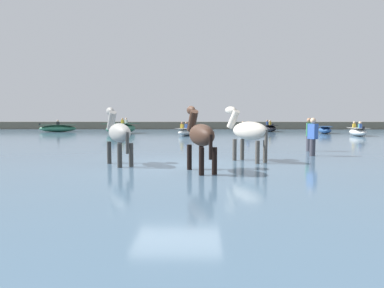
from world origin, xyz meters
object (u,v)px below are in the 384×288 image
boat_distant_west (249,131)px  person_spectator_far (309,137)px  boat_mid_outer (325,130)px  horse_flank_dark_bay (200,137)px  boat_far_inshore (187,132)px  boat_distant_east (121,128)px  boat_near_port (270,128)px  boat_near_starboard (58,128)px  person_wading_mid (313,139)px  horse_lead_grey (119,134)px  boat_mid_channel (358,132)px  horse_trailing_pinto (248,132)px

boat_distant_west → person_spectator_far: person_spectator_far is taller
boat_mid_outer → horse_flank_dark_bay: bearing=-116.4°
boat_far_inshore → boat_distant_east: 6.53m
boat_near_port → boat_mid_outer: 5.54m
boat_far_inshore → person_spectator_far: (5.37, -12.29, 0.30)m
boat_distant_east → boat_near_starboard: size_ratio=1.23×
person_wading_mid → boat_distant_west: bearing=89.9°
horse_lead_grey → boat_near_starboard: (-11.18, 23.35, -0.55)m
horse_flank_dark_bay → boat_mid_channel: horse_flank_dark_bay is taller
boat_far_inshore → boat_near_starboard: (-12.60, 6.74, 0.04)m
horse_flank_dark_bay → boat_far_inshore: 17.88m
boat_distant_west → boat_far_inshore: 5.33m
boat_distant_east → person_wading_mid: 20.30m
horse_trailing_pinto → boat_mid_outer: size_ratio=0.62×
horse_flank_dark_bay → person_wading_mid: bearing=42.9°
boat_near_starboard → horse_lead_grey: bearing=-64.4°
boat_near_starboard → boat_distant_east: bearing=-27.4°
person_spectator_far → person_wading_mid: bearing=-103.2°
horse_lead_grey → horse_flank_dark_bay: (2.35, -1.23, 0.00)m
boat_near_port → boat_mid_channel: size_ratio=1.09×
boat_distant_west → person_wading_mid: 16.04m
boat_distant_east → person_spectator_far: bearing=-54.4°
horse_lead_grey → horse_trailing_pinto: (3.84, 0.90, 0.03)m
boat_far_inshore → boat_near_starboard: 14.29m
boat_far_inshore → boat_mid_outer: bearing=18.5°
person_wading_mid → horse_flank_dark_bay: bearing=-137.1°
boat_near_port → person_spectator_far: bearing=-96.9°
horse_lead_grey → person_wading_mid: (6.36, 2.49, -0.29)m
horse_trailing_pinto → boat_mid_channel: (10.33, 15.54, -0.60)m
boat_mid_channel → boat_distant_east: (-18.45, 3.34, 0.13)m
horse_lead_grey → boat_mid_channel: size_ratio=0.64×
horse_lead_grey → boat_near_port: (9.22, 24.43, -0.55)m
boat_mid_channel → boat_near_starboard: (-25.35, 6.92, 0.02)m
horse_trailing_pinto → boat_far_inshore: size_ratio=0.70×
horse_trailing_pinto → boat_near_port: bearing=77.1°
boat_near_port → boat_mid_channel: 9.40m
horse_trailing_pinto → boat_mid_channel: size_ratio=0.65×
boat_distant_west → person_wading_mid: bearing=-90.1°
horse_lead_grey → boat_far_inshore: horse_lead_grey is taller
boat_mid_outer → person_spectator_far: person_spectator_far is taller
boat_distant_west → person_spectator_far: bearing=-88.4°
horse_trailing_pinto → boat_near_port: size_ratio=0.60×
boat_near_starboard → person_wading_mid: bearing=-49.9°
boat_near_port → person_wading_mid: bearing=-97.4°
boat_mid_channel → boat_near_starboard: 26.27m
horse_flank_dark_bay → boat_near_port: 26.58m
horse_flank_dark_bay → person_spectator_far: horse_flank_dark_bay is taller
boat_mid_channel → boat_mid_outer: bearing=103.4°
horse_lead_grey → boat_distant_west: (6.39, 18.53, -0.58)m
boat_distant_west → boat_mid_channel: boat_mid_channel is taller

